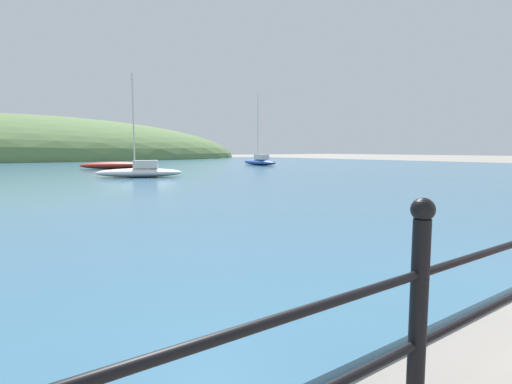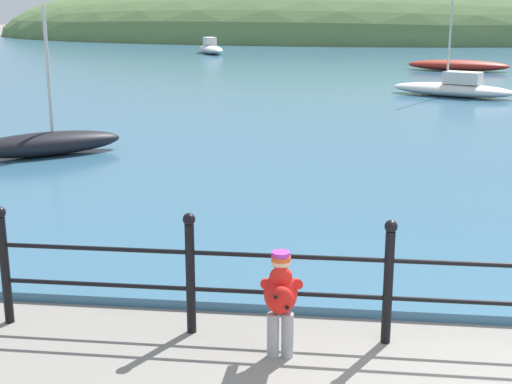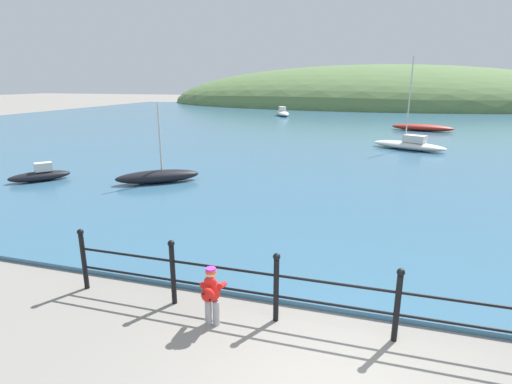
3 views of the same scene
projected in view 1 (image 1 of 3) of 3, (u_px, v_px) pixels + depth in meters
water at (50, 169)px, 28.38m from camera, size 80.00×60.00×0.10m
far_hillside at (8, 160)px, 56.30m from camera, size 70.96×39.03×12.72m
boat_mid_harbor at (140, 171)px, 19.61m from camera, size 4.26×2.90×5.00m
boat_green_fishing at (260, 161)px, 34.94m from camera, size 1.98×5.19×6.06m
boat_far_left at (114, 165)px, 28.19m from camera, size 4.69×2.28×0.50m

